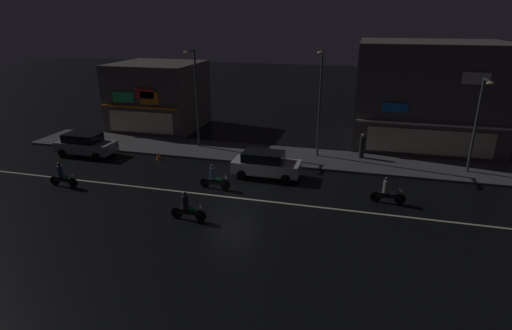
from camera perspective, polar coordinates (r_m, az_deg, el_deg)
The scene contains 16 objects.
ground_plane at distance 23.33m, azimuth -3.18°, elevation -4.60°, with size 140.00×140.00×0.00m, color black.
lane_divider_stripe at distance 23.33m, azimuth -3.18°, elevation -4.59°, with size 36.35×0.16×0.01m, color beige.
sidewalk_far at distance 30.31m, azimuth 1.37°, elevation 1.48°, with size 38.26×4.27×0.14m, color #4C4C4F.
storefront_left_block at distance 35.31m, azimuth 22.79°, elevation 9.18°, with size 10.75×9.02×8.00m.
storefront_center_block at distance 38.80m, azimuth -13.47°, elevation 9.44°, with size 7.41×7.21×5.89m.
streetlamp_west at distance 31.22m, azimuth -8.53°, elevation 10.20°, with size 0.44×1.64×7.42m.
streetlamp_mid at distance 28.92m, azimuth 8.96°, elevation 9.59°, with size 0.44×1.64×7.59m.
streetlamp_east at distance 29.05m, azimuth 28.73°, elevation 5.89°, with size 0.44×1.64×6.15m.
pedestrian_on_sidewalk at distance 30.17m, azimuth 14.64°, elevation 2.53°, with size 0.36×0.36×1.79m.
parked_car_near_kerb at distance 32.63m, azimuth -22.83°, elevation 2.71°, with size 4.30×1.98×1.67m.
parked_car_trailing at distance 25.99m, azimuth 1.36°, elevation 0.14°, with size 4.30×1.98×1.67m.
motorcycle_lead at distance 20.92m, azimuth -9.62°, elevation -5.99°, with size 1.90×0.60×1.52m.
motorcycle_following at distance 23.58m, azimuth 17.93°, elevation -3.64°, with size 1.90×0.60×1.52m.
motorcycle_opposite_lane at distance 24.42m, azimuth -5.90°, elevation -1.90°, with size 1.90×0.60×1.52m.
motorcycle_trailing_far at distance 27.27m, azimuth -25.54°, elevation -1.46°, with size 1.90×0.60×1.52m.
traffic_cone at distance 30.24m, azimuth -13.50°, elevation 1.28°, with size 0.36×0.36×0.55m, color orange.
Camera 1 is at (6.69, -20.13, 9.71)m, focal length 28.51 mm.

